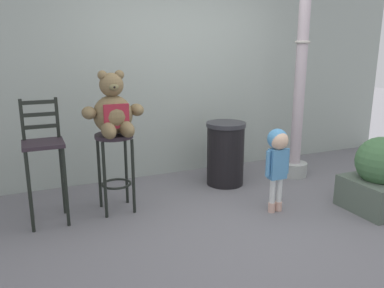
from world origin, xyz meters
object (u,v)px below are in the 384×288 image
(bar_stool_with_teddy, at_px, (115,157))
(trash_bin, at_px, (225,153))
(lamppost, at_px, (300,86))
(bar_chair_empty, at_px, (44,153))
(planter_with_shrub, at_px, (379,177))
(child_walking, at_px, (278,152))
(teddy_bear, at_px, (113,112))

(bar_stool_with_teddy, xyz_separation_m, trash_bin, (1.41, 0.25, -0.18))
(lamppost, height_order, bar_chair_empty, lamppost)
(bar_stool_with_teddy, height_order, planter_with_shrub, bar_stool_with_teddy)
(child_walking, xyz_separation_m, lamppost, (0.91, 0.84, 0.55))
(lamppost, distance_m, bar_chair_empty, 3.10)
(bar_stool_with_teddy, relative_size, bar_chair_empty, 0.68)
(child_walking, xyz_separation_m, bar_chair_empty, (-2.15, 0.69, 0.06))
(child_walking, bearing_deg, teddy_bear, 47.36)
(trash_bin, bearing_deg, bar_chair_empty, -173.18)
(teddy_bear, distance_m, planter_with_shrub, 2.78)
(teddy_bear, relative_size, planter_with_shrub, 0.81)
(teddy_bear, bearing_deg, lamppost, 4.31)
(trash_bin, height_order, planter_with_shrub, same)
(lamppost, xyz_separation_m, planter_with_shrub, (0.09, -1.23, -0.83))
(teddy_bear, height_order, bar_chair_empty, teddy_bear)
(child_walking, bearing_deg, planter_with_shrub, -130.02)
(trash_bin, relative_size, planter_with_shrub, 1.00)
(bar_stool_with_teddy, distance_m, trash_bin, 1.44)
(bar_stool_with_teddy, relative_size, planter_with_shrub, 1.05)
(bar_stool_with_teddy, distance_m, bar_chair_empty, 0.68)
(teddy_bear, xyz_separation_m, planter_with_shrub, (2.48, -1.05, -0.69))
(trash_bin, bearing_deg, planter_with_shrub, -51.07)
(child_walking, bearing_deg, lamppost, -65.86)
(bar_stool_with_teddy, bearing_deg, lamppost, 3.56)
(trash_bin, relative_size, bar_chair_empty, 0.65)
(teddy_bear, distance_m, bar_chair_empty, 0.75)
(bar_chair_empty, bearing_deg, lamppost, 2.81)
(child_walking, distance_m, lamppost, 1.36)
(bar_stool_with_teddy, bearing_deg, bar_chair_empty, -179.90)
(trash_bin, distance_m, planter_with_shrub, 1.71)
(teddy_bear, bearing_deg, bar_chair_empty, 177.41)
(teddy_bear, xyz_separation_m, bar_chair_empty, (-0.67, 0.03, -0.35))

